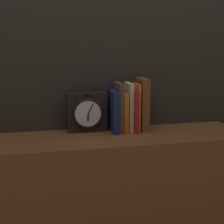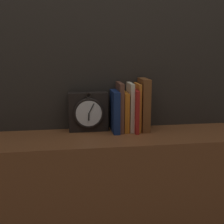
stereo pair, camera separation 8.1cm
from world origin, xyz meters
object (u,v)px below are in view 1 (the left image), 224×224
Objects in this scene: book_slot4_red at (133,110)px; book_slot5_orange at (136,107)px; book_slot2_orange at (124,111)px; book_slot6_brown at (142,104)px; book_slot1_brown at (119,107)px; book_slot3_cream at (129,107)px; book_slot0_navy at (114,111)px; clock at (87,112)px.

book_slot5_orange is at bearing 33.09° from book_slot4_red.
book_slot6_brown is at bearing -3.25° from book_slot2_orange.
book_slot2_orange is 0.82× the size of book_slot5_orange.
book_slot2_orange is (0.03, 0.00, -0.02)m from book_slot1_brown.
book_slot3_cream is 0.92× the size of book_slot6_brown.
book_slot2_orange is 0.74× the size of book_slot6_brown.
book_slot5_orange reaches higher than book_slot2_orange.
book_slot3_cream reaches higher than book_slot0_navy.
book_slot2_orange is at bearing -7.03° from clock.
book_slot0_navy is 0.84× the size of book_slot1_brown.
book_slot0_navy is at bearing -178.06° from book_slot6_brown.
book_slot6_brown is (0.05, 0.01, 0.02)m from book_slot4_red.
book_slot0_navy is 0.10m from book_slot4_red.
book_slot0_navy is 0.15m from book_slot6_brown.
clock is 0.83× the size of book_slot1_brown.
book_slot2_orange is 0.81× the size of book_slot3_cream.
book_slot4_red is (0.02, -0.01, -0.01)m from book_slot3_cream.
book_slot0_navy is at bearing -168.31° from book_slot1_brown.
book_slot5_orange reaches higher than book_slot4_red.
book_slot4_red is (0.22, -0.04, 0.01)m from clock.
book_slot4_red reaches higher than book_slot2_orange.
book_slot6_brown is (0.03, -0.00, 0.01)m from book_slot5_orange.
book_slot0_navy is 0.03m from book_slot1_brown.
book_slot2_orange is (0.05, 0.01, -0.01)m from book_slot0_navy.
book_slot2_orange is at bearing 162.43° from book_slot4_red.
book_slot0_navy is 0.86× the size of book_slot5_orange.
clock is 0.13m from book_slot0_navy.
book_slot3_cream is (0.05, 0.01, -0.00)m from book_slot1_brown.
book_slot4_red is 0.81× the size of book_slot6_brown.
book_slot2_orange is 0.05m from book_slot4_red.
book_slot0_navy is 0.97× the size of book_slot4_red.
book_slot5_orange is at bearing 3.98° from book_slot0_navy.
clock is 0.21m from book_slot3_cream.
book_slot6_brown is (0.07, -0.01, 0.01)m from book_slot3_cream.
clock is 0.28m from book_slot6_brown.
book_slot0_navy is 0.08m from book_slot3_cream.
book_slot5_orange reaches higher than clock.
book_slot0_navy is 0.05m from book_slot2_orange.
book_slot2_orange is 0.07m from book_slot5_orange.
book_slot1_brown is (0.15, -0.03, 0.02)m from clock.
book_slot2_orange is at bearing 10.59° from book_slot1_brown.
book_slot1_brown is 0.04m from book_slot2_orange.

